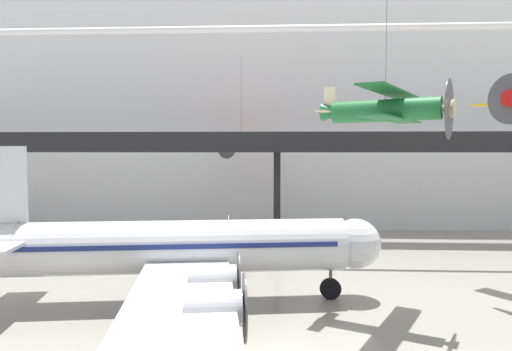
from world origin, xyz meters
TOP-DOWN VIEW (x-y plane):
  - hangar_back_wall at (0.00, 36.95)m, footprint 140.00×3.00m
  - mezzanine_walkway at (0.00, 28.48)m, footprint 110.00×3.20m
  - ceiling_truss_beam at (0.00, 21.01)m, footprint 120.00×0.60m
  - airliner_silver_main at (-5.83, 7.88)m, footprint 25.69×29.45m
  - suspended_plane_green_biplane at (6.23, 6.36)m, footprint 7.58×8.62m
  - suspended_plane_red_highwing at (-3.79, 30.80)m, footprint 6.05×5.97m

SIDE VIEW (x-z plane):
  - airliner_silver_main at x=-5.83m, z-range -1.35..8.14m
  - mezzanine_walkway at x=0.00m, z-range 3.76..14.66m
  - suspended_plane_red_highwing at x=-3.79m, z-range 4.34..15.04m
  - suspended_plane_green_biplane at x=6.23m, z-range 6.93..16.04m
  - hangar_back_wall at x=0.00m, z-range 0.00..24.98m
  - ceiling_truss_beam at x=0.00m, z-range 19.02..19.62m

